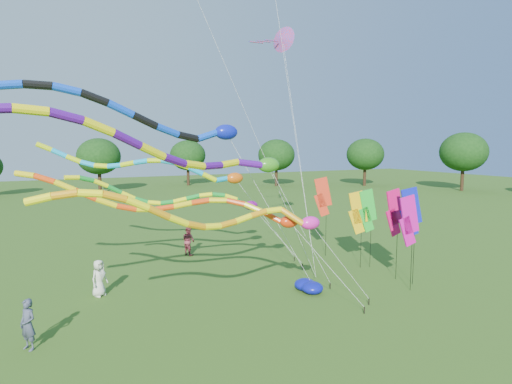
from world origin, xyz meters
name	(u,v)px	position (x,y,z in m)	size (l,w,h in m)	color
ground	(320,320)	(0.00, 0.00, 0.00)	(160.00, 160.00, 0.00)	#2E5717
tree_ring	(229,183)	(-1.92, 4.81, 5.22)	(118.22, 118.69, 9.27)	#382314
tube_kite_red	(191,206)	(-4.44, 2.76, 4.57)	(12.49, 5.22, 6.57)	black
tube_kite_orange	(227,216)	(-3.90, 0.26, 4.51)	(12.86, 1.43, 6.26)	black
tube_kite_purple	(162,149)	(-5.99, 0.95, 6.88)	(16.32, 3.43, 8.76)	black
tube_kite_blue	(109,113)	(-7.42, 3.02, 8.19)	(16.82, 1.37, 9.90)	black
tube_kite_cyan	(166,169)	(-3.48, 10.30, 5.67)	(13.39, 5.13, 7.62)	black
tube_kite_green	(189,198)	(-3.16, 7.06, 4.34)	(11.91, 1.74, 6.16)	black
delta_kite_high_c	(283,39)	(3.37, 9.11, 13.23)	(3.20, 6.12, 14.30)	black
banner_pole_red	(323,197)	(5.82, 8.23, 3.76)	(1.09, 0.54, 5.03)	black
banner_pole_green	(368,211)	(6.66, 5.03, 3.28)	(1.15, 0.31, 4.54)	black
banner_pole_blue_b	(411,212)	(6.53, 1.73, 3.69)	(1.12, 0.48, 4.95)	black
banner_pole_orange	(358,213)	(6.10, 5.21, 3.19)	(1.12, 0.47, 4.45)	black
banner_pole_magenta_a	(409,221)	(5.73, 1.06, 3.42)	(1.16, 0.22, 4.68)	black
banner_pole_magenta_b	(394,213)	(6.35, 2.64, 3.54)	(1.16, 0.12, 4.80)	black
blue_nylon_heap	(317,285)	(2.02, 3.17, 0.22)	(1.11, 1.46, 0.48)	#0B1295
person_a	(99,278)	(-7.64, 6.86, 0.86)	(0.84, 0.54, 1.71)	beige
person_b	(28,325)	(-10.43, 2.41, 0.89)	(0.65, 0.43, 1.79)	#3D4255
person_c	(188,241)	(-1.67, 12.20, 0.92)	(0.89, 0.69, 1.83)	maroon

